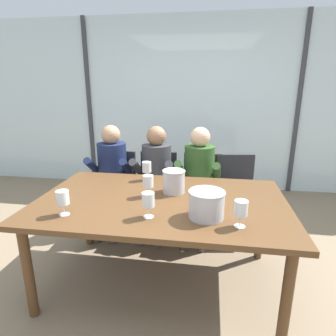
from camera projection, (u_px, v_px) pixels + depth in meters
ground at (176, 226)px, 3.35m from camera, size 14.00×14.00×0.00m
window_glass_panel at (188, 106)px, 4.36m from camera, size 7.11×0.03×2.60m
window_mullion_left at (90, 105)px, 4.57m from camera, size 0.06×0.06×2.60m
window_mullion_right at (298, 107)px, 4.11m from camera, size 0.06×0.06×2.60m
hillside_vineyard at (198, 106)px, 7.38m from camera, size 13.11×2.40×2.17m
dining_table at (161, 208)px, 2.21m from camera, size 1.91×1.18×0.76m
chair_near_curtain at (116, 183)px, 3.31m from camera, size 0.48×0.48×0.87m
chair_left_of_center at (158, 185)px, 3.25m from camera, size 0.45×0.45×0.87m
chair_center at (201, 187)px, 3.17m from camera, size 0.45×0.45×0.87m
chair_right_of_center at (236, 189)px, 3.12m from camera, size 0.50×0.50×0.87m
person_navy_polo at (111, 172)px, 3.14m from camera, size 0.47×0.62×1.19m
person_charcoal_jacket at (155, 174)px, 3.06m from camera, size 0.48×0.62×1.19m
person_olive_shirt at (198, 176)px, 3.00m from camera, size 0.48×0.62×1.19m
ice_bucket_primary at (174, 181)px, 2.31m from camera, size 0.19×0.19×0.19m
ice_bucket_secondary at (206, 204)px, 1.87m from camera, size 0.24×0.24×0.19m
wine_glass_by_left_taster at (63, 199)px, 1.90m from camera, size 0.08×0.08×0.17m
wine_glass_near_bucket at (148, 182)px, 2.22m from camera, size 0.08×0.08×0.17m
wine_glass_center_pour at (147, 168)px, 2.60m from camera, size 0.08×0.08×0.17m
wine_glass_by_right_taster at (241, 209)px, 1.73m from camera, size 0.08×0.08×0.17m
wine_glass_spare_empty at (148, 200)px, 1.86m from camera, size 0.08×0.08×0.17m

